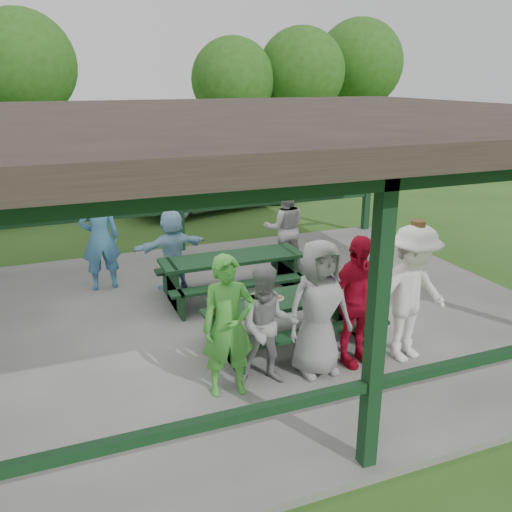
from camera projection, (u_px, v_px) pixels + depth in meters
name	position (u px, v px, depth m)	size (l,w,h in m)	color
ground	(239.00, 321.00, 8.88)	(90.00, 90.00, 0.00)	#2D581B
concrete_slab	(239.00, 318.00, 8.86)	(10.00, 8.00, 0.10)	slate
pavilion_structure	(237.00, 123.00, 7.87)	(10.60, 8.60, 3.24)	black
picnic_table_near	(292.00, 314.00, 7.77)	(2.38, 1.39, 0.75)	black
picnic_table_far	(232.00, 271.00, 9.46)	(2.48, 1.39, 0.75)	black
table_setting	(297.00, 293.00, 7.71)	(2.43, 0.45, 0.10)	white
contestant_green	(228.00, 326.00, 6.44)	(0.65, 0.42, 1.77)	green
contestant_grey_left	(268.00, 326.00, 6.67)	(0.77, 0.60, 1.57)	gray
contestant_grey_mid	(319.00, 308.00, 6.90)	(0.88, 0.58, 1.81)	gray
contestant_red	(356.00, 301.00, 7.13)	(1.05, 0.44, 1.80)	#B20B25
contestant_white_fedora	(411.00, 293.00, 7.23)	(1.33, 0.91, 1.96)	white
spectator_lblue	(172.00, 249.00, 9.78)	(1.37, 0.44, 1.48)	#90BFDF
spectator_blue	(100.00, 238.00, 9.69)	(0.70, 0.46, 1.92)	teal
spectator_grey	(285.00, 228.00, 10.68)	(0.84, 0.65, 1.72)	#97979A
pickup_truck	(216.00, 179.00, 16.57)	(2.70, 5.86, 1.63)	silver
tree_left	(21.00, 65.00, 19.79)	(3.96, 3.96, 6.19)	#2F2112
tree_mid	(233.00, 80.00, 22.36)	(3.44, 3.44, 5.38)	#2F2112
tree_right	(301.00, 72.00, 23.19)	(3.74, 3.74, 5.84)	#2F2112
tree_far_right	(359.00, 64.00, 25.42)	(4.10, 4.10, 6.40)	#2F2112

